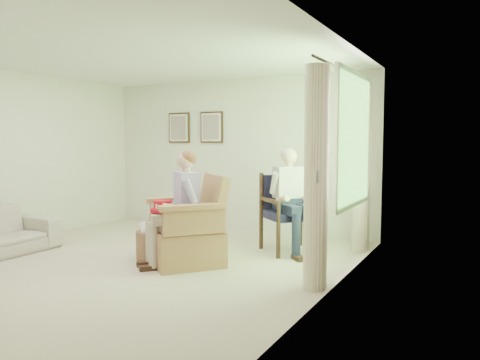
{
  "coord_description": "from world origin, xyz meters",
  "views": [
    {
      "loc": [
        3.88,
        -4.38,
        1.53
      ],
      "look_at": [
        1.16,
        0.76,
        1.05
      ],
      "focal_mm": 35.0,
      "sensor_mm": 36.0,
      "label": 1
    }
  ],
  "objects_px": {
    "wicker_armchair": "(188,235)",
    "hatbox": "(154,238)",
    "person_wicker": "(181,200)",
    "person_dark": "(288,192)",
    "red_hat": "(163,207)",
    "wood_armchair": "(293,209)"
  },
  "relations": [
    {
      "from": "wicker_armchair",
      "to": "hatbox",
      "type": "height_order",
      "value": "wicker_armchair"
    },
    {
      "from": "wood_armchair",
      "to": "person_wicker",
      "type": "xyz_separation_m",
      "value": [
        -0.9,
        -1.42,
        0.24
      ]
    },
    {
      "from": "person_wicker",
      "to": "red_hat",
      "type": "xyz_separation_m",
      "value": [
        -0.17,
        -0.14,
        -0.08
      ]
    },
    {
      "from": "wicker_armchair",
      "to": "person_wicker",
      "type": "xyz_separation_m",
      "value": [
        0.0,
        -0.15,
        0.46
      ]
    },
    {
      "from": "wicker_armchair",
      "to": "red_hat",
      "type": "xyz_separation_m",
      "value": [
        -0.17,
        -0.29,
        0.38
      ]
    },
    {
      "from": "wood_armchair",
      "to": "wicker_armchair",
      "type": "bearing_deg",
      "value": -173.02
    },
    {
      "from": "person_dark",
      "to": "wood_armchair",
      "type": "bearing_deg",
      "value": 42.14
    },
    {
      "from": "wicker_armchair",
      "to": "hatbox",
      "type": "bearing_deg",
      "value": -136.6
    },
    {
      "from": "wood_armchair",
      "to": "red_hat",
      "type": "relative_size",
      "value": 3.46
    },
    {
      "from": "person_wicker",
      "to": "hatbox",
      "type": "relative_size",
      "value": 2.0
    },
    {
      "from": "wood_armchair",
      "to": "person_dark",
      "type": "distance_m",
      "value": 0.31
    },
    {
      "from": "red_hat",
      "to": "hatbox",
      "type": "xyz_separation_m",
      "value": [
        -0.35,
        0.26,
        -0.47
      ]
    },
    {
      "from": "wicker_armchair",
      "to": "person_dark",
      "type": "bearing_deg",
      "value": 91.81
    },
    {
      "from": "person_dark",
      "to": "person_wicker",
      "type": "bearing_deg",
      "value": -173.61
    },
    {
      "from": "red_hat",
      "to": "hatbox",
      "type": "bearing_deg",
      "value": 142.71
    },
    {
      "from": "wood_armchair",
      "to": "hatbox",
      "type": "bearing_deg",
      "value": 174.66
    },
    {
      "from": "person_dark",
      "to": "wicker_armchair",
      "type": "bearing_deg",
      "value": -177.06
    },
    {
      "from": "hatbox",
      "to": "person_wicker",
      "type": "bearing_deg",
      "value": -13.59
    },
    {
      "from": "person_wicker",
      "to": "person_dark",
      "type": "bearing_deg",
      "value": 95.26
    },
    {
      "from": "wood_armchair",
      "to": "red_hat",
      "type": "height_order",
      "value": "wood_armchair"
    },
    {
      "from": "wicker_armchair",
      "to": "person_dark",
      "type": "xyz_separation_m",
      "value": [
        0.9,
        1.1,
        0.49
      ]
    },
    {
      "from": "person_dark",
      "to": "red_hat",
      "type": "xyz_separation_m",
      "value": [
        -1.07,
        -1.39,
        -0.1
      ]
    }
  ]
}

